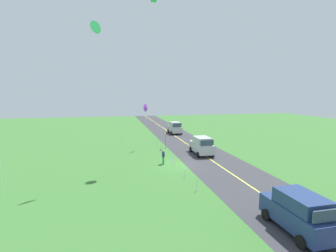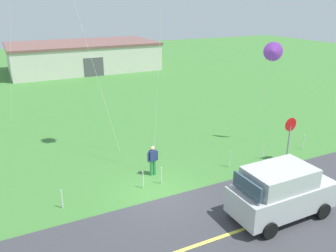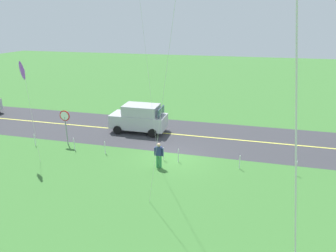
% 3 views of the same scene
% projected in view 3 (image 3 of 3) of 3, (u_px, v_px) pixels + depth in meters
% --- Properties ---
extents(ground_plane, '(120.00, 120.00, 0.10)m').
position_uv_depth(ground_plane, '(174.00, 157.00, 19.80)').
color(ground_plane, '#3D7533').
extents(asphalt_road, '(120.00, 7.00, 0.00)m').
position_uv_depth(asphalt_road, '(185.00, 135.00, 23.44)').
color(asphalt_road, '#38383D').
rests_on(asphalt_road, ground).
extents(road_centre_stripe, '(120.00, 0.16, 0.00)m').
position_uv_depth(road_centre_stripe, '(185.00, 135.00, 23.44)').
color(road_centre_stripe, '#E5E04C').
rests_on(road_centre_stripe, asphalt_road).
extents(car_suv_foreground, '(4.40, 2.12, 2.24)m').
position_uv_depth(car_suv_foreground, '(139.00, 118.00, 23.82)').
color(car_suv_foreground, '#B7B7BC').
rests_on(car_suv_foreground, ground).
extents(stop_sign, '(0.76, 0.08, 2.56)m').
position_uv_depth(stop_sign, '(65.00, 121.00, 21.11)').
color(stop_sign, gray).
rests_on(stop_sign, ground).
extents(person_adult_near, '(0.58, 0.22, 1.60)m').
position_uv_depth(person_adult_near, '(159.00, 155.00, 18.03)').
color(person_adult_near, '#338C4C').
rests_on(person_adult_near, ground).
extents(kite_blue_mid, '(1.02, 0.86, 6.28)m').
position_uv_depth(kite_blue_mid, '(23.00, 70.00, 17.60)').
color(kite_blue_mid, silver).
rests_on(kite_blue_mid, ground).
extents(fence_post_0, '(0.05, 0.05, 0.90)m').
position_uv_depth(fence_post_0, '(296.00, 168.00, 17.27)').
color(fence_post_0, silver).
rests_on(fence_post_0, ground).
extents(fence_post_1, '(0.05, 0.05, 0.90)m').
position_uv_depth(fence_post_1, '(240.00, 162.00, 18.01)').
color(fence_post_1, silver).
rests_on(fence_post_1, ground).
extents(fence_post_2, '(0.05, 0.05, 0.90)m').
position_uv_depth(fence_post_2, '(178.00, 155.00, 18.89)').
color(fence_post_2, silver).
rests_on(fence_post_2, ground).
extents(fence_post_3, '(0.05, 0.05, 0.90)m').
position_uv_depth(fence_post_3, '(164.00, 154.00, 19.11)').
color(fence_post_3, silver).
rests_on(fence_post_3, ground).
extents(fence_post_4, '(0.05, 0.05, 0.90)m').
position_uv_depth(fence_post_4, '(105.00, 147.00, 20.06)').
color(fence_post_4, silver).
rests_on(fence_post_4, ground).
extents(fence_post_5, '(0.05, 0.05, 0.90)m').
position_uv_depth(fence_post_5, '(74.00, 144.00, 20.60)').
color(fence_post_5, silver).
rests_on(fence_post_5, ground).
extents(fence_post_6, '(0.05, 0.05, 0.90)m').
position_uv_depth(fence_post_6, '(35.00, 140.00, 21.33)').
color(fence_post_6, silver).
rests_on(fence_post_6, ground).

